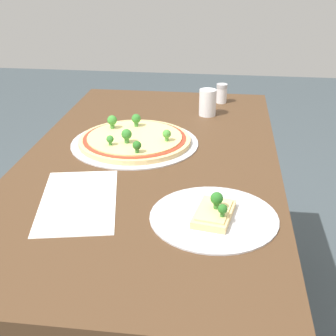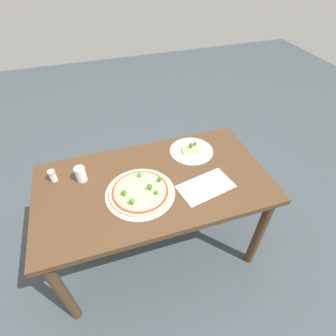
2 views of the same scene
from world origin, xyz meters
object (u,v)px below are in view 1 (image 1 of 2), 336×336
object	(u,v)px
pizza_tray_whole	(135,140)
drinking_cup	(208,103)
dining_table	(151,187)
condiment_shaker	(222,93)
pizza_tray_slice	(214,215)

from	to	relation	value
pizza_tray_whole	drinking_cup	xyz separation A→B (m)	(0.30, -0.21, 0.03)
dining_table	condiment_shaker	world-z (taller)	condiment_shaker
drinking_cup	condiment_shaker	xyz separation A→B (m)	(0.16, -0.05, -0.01)
pizza_tray_whole	condiment_shaker	bearing A→B (deg)	-29.06
pizza_tray_slice	drinking_cup	bearing A→B (deg)	4.14
dining_table	pizza_tray_whole	distance (m)	0.16
drinking_cup	condiment_shaker	size ratio (longest dim) A/B	1.27
pizza_tray_whole	pizza_tray_slice	bearing A→B (deg)	-147.72
drinking_cup	condiment_shaker	distance (m)	0.17
dining_table	condiment_shaker	xyz separation A→B (m)	(0.56, -0.19, 0.14)
pizza_tray_whole	drinking_cup	world-z (taller)	drinking_cup
dining_table	pizza_tray_slice	size ratio (longest dim) A/B	4.73
pizza_tray_slice	dining_table	bearing A→B (deg)	31.72
drinking_cup	condiment_shaker	bearing A→B (deg)	-16.61
pizza_tray_slice	drinking_cup	world-z (taller)	drinking_cup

